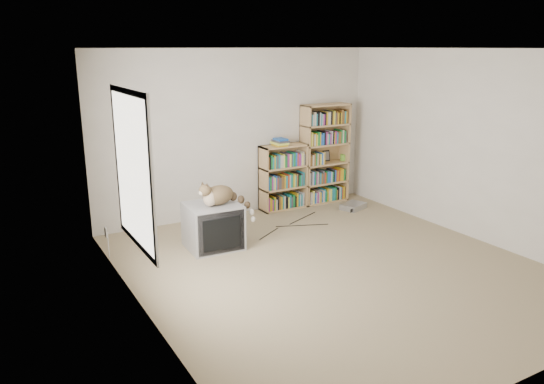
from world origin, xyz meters
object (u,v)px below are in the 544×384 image
crt_tv (213,226)px  bookcase_short (283,179)px  bookcase_tall (324,156)px  dvd_player (353,206)px  cat (223,197)px

crt_tv → bookcase_short: 1.97m
crt_tv → bookcase_tall: (2.46, 1.03, 0.49)m
bookcase_tall → dvd_player: bookcase_tall is taller
dvd_player → bookcase_short: bearing=128.0°
bookcase_short → bookcase_tall: bearing=-0.0°
cat → bookcase_short: bearing=19.9°
bookcase_tall → bookcase_short: bookcase_tall is taller
cat → bookcase_short: bookcase_short is taller
bookcase_short → dvd_player: bearing=-32.1°
cat → dvd_player: (2.50, 0.49, -0.63)m
crt_tv → dvd_player: crt_tv is taller
crt_tv → bookcase_short: (1.67, 1.03, 0.19)m
cat → dvd_player: cat is taller
crt_tv → cat: bearing=-25.7°
bookcase_tall → dvd_player: 0.97m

